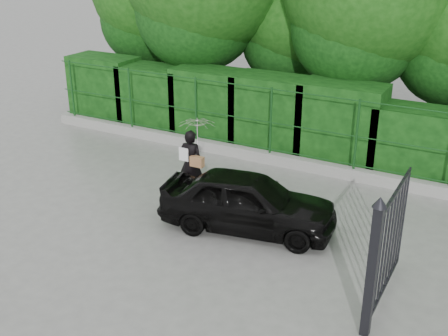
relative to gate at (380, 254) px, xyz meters
The scene contains 7 objects.
ground 4.81m from the gate, behind, with size 80.00×80.00×0.00m, color gray.
kerb 7.04m from the gate, 131.36° to the left, with size 14.00×0.25×0.30m, color #9E9E99.
fence 6.82m from the gate, 129.97° to the left, with size 14.13×0.06×1.80m.
hedge 7.78m from the gate, 126.88° to the left, with size 14.20×1.20×2.17m.
gate is the anchor object (origin of this frame).
woman 5.62m from the gate, 152.04° to the left, with size 0.88×0.85×1.87m.
car 3.57m from the gate, 151.47° to the left, with size 1.47×3.66×1.25m, color black.
Camera 1 is at (6.06, -8.43, 5.75)m, focal length 45.00 mm.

